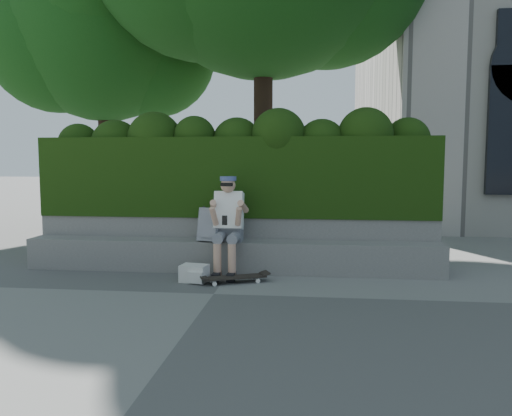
# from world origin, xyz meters

# --- Properties ---
(ground) EXTENTS (80.00, 80.00, 0.00)m
(ground) POSITION_xyz_m (0.00, 0.00, 0.00)
(ground) COLOR slate
(ground) RESTS_ON ground
(bench_ledge) EXTENTS (6.00, 0.45, 0.45)m
(bench_ledge) POSITION_xyz_m (0.00, 1.25, 0.23)
(bench_ledge) COLOR gray
(bench_ledge) RESTS_ON ground
(planter_wall) EXTENTS (6.00, 0.50, 0.75)m
(planter_wall) POSITION_xyz_m (0.00, 1.73, 0.38)
(planter_wall) COLOR gray
(planter_wall) RESTS_ON ground
(hedge) EXTENTS (6.00, 1.00, 1.20)m
(hedge) POSITION_xyz_m (0.00, 1.95, 1.35)
(hedge) COLOR black
(hedge) RESTS_ON planter_wall
(tree_right) EXTENTS (4.34, 4.34, 6.87)m
(tree_right) POSITION_xyz_m (-3.80, 5.83, 4.69)
(tree_right) COLOR black
(tree_right) RESTS_ON ground
(person) EXTENTS (0.40, 0.76, 1.38)m
(person) POSITION_xyz_m (0.00, 1.07, 0.75)
(person) COLOR slate
(person) RESTS_ON ground
(skateboard) EXTENTS (0.84, 0.51, 0.09)m
(skateboard) POSITION_xyz_m (0.17, 0.56, 0.07)
(skateboard) COLOR black
(skateboard) RESTS_ON ground
(backpack_plaid) EXTENTS (0.36, 0.25, 0.47)m
(backpack_plaid) POSITION_xyz_m (-0.27, 1.15, 0.69)
(backpack_plaid) COLOR #A3A3A8
(backpack_plaid) RESTS_ON bench_ledge
(backpack_ground) EXTENTS (0.38, 0.30, 0.23)m
(backpack_ground) POSITION_xyz_m (-0.38, 0.58, 0.11)
(backpack_ground) COLOR beige
(backpack_ground) RESTS_ON ground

